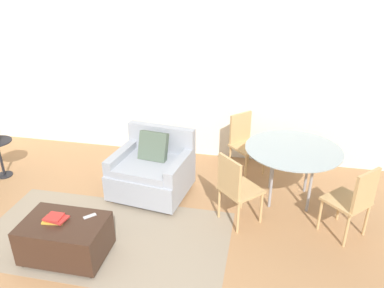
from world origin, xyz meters
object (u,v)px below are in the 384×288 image
at_px(book_stack, 55,218).
at_px(dining_chair_near_right, 354,198).
at_px(armchair, 152,170).
at_px(dining_table, 293,154).
at_px(dining_chair_near_left, 236,186).
at_px(tv_remote_primary, 90,216).
at_px(dining_chair_far_left, 244,140).
at_px(ottoman, 65,238).

distance_m(book_stack, dining_chair_near_right, 3.23).
height_order(armchair, book_stack, armchair).
bearing_deg(book_stack, dining_chair_near_right, 16.89).
distance_m(dining_table, dining_chair_near_left, 0.94).
height_order(dining_table, dining_chair_near_left, dining_chair_near_left).
height_order(book_stack, tv_remote_primary, book_stack).
bearing_deg(armchair, dining_chair_near_left, -21.14).
height_order(dining_chair_near_left, dining_chair_far_left, same).
relative_size(ottoman, dining_table, 0.71).
height_order(ottoman, dining_table, dining_table).
bearing_deg(book_stack, dining_chair_far_left, 51.68).
xyz_separation_m(dining_chair_near_right, dining_chair_far_left, (-1.31, 1.31, 0.00)).
bearing_deg(armchair, dining_chair_near_right, -10.27).
bearing_deg(tv_remote_primary, dining_table, 34.55).
bearing_deg(book_stack, tv_remote_primary, 23.34).
relative_size(tv_remote_primary, dining_chair_far_left, 0.14).
bearing_deg(dining_table, book_stack, -146.78).
xyz_separation_m(book_stack, dining_chair_near_left, (1.78, 0.94, 0.05)).
bearing_deg(ottoman, dining_chair_near_left, 29.32).
bearing_deg(dining_chair_near_left, dining_chair_near_right, 0.00).
bearing_deg(dining_table, dining_chair_near_right, -45.00).
bearing_deg(dining_chair_near_right, book_stack, -163.11).
height_order(ottoman, dining_chair_near_left, dining_chair_near_left).
distance_m(dining_chair_near_left, dining_chair_far_left, 1.31).
distance_m(tv_remote_primary, dining_chair_far_left, 2.56).
height_order(armchair, dining_chair_far_left, dining_chair_far_left).
distance_m(tv_remote_primary, dining_table, 2.57).
bearing_deg(ottoman, dining_chair_near_right, 17.55).
height_order(book_stack, dining_table, dining_table).
height_order(armchair, dining_chair_near_right, dining_chair_near_right).
bearing_deg(ottoman, tv_remote_primary, 32.77).
xyz_separation_m(book_stack, dining_chair_near_right, (3.09, 0.94, 0.05)).
distance_m(dining_table, dining_chair_near_right, 0.94).
xyz_separation_m(dining_table, dining_chair_near_right, (0.66, -0.66, -0.16)).
xyz_separation_m(ottoman, dining_chair_near_right, (3.00, 0.95, 0.28)).
bearing_deg(dining_chair_far_left, tv_remote_primary, -124.63).
xyz_separation_m(dining_table, dining_chair_far_left, (-0.66, 0.66, -0.16)).
bearing_deg(tv_remote_primary, dining_chair_near_left, 28.75).
distance_m(book_stack, dining_table, 2.91).
distance_m(dining_table, dining_chair_far_left, 0.94).
bearing_deg(dining_chair_far_left, dining_chair_near_left, -90.00).
relative_size(armchair, dining_table, 0.88).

